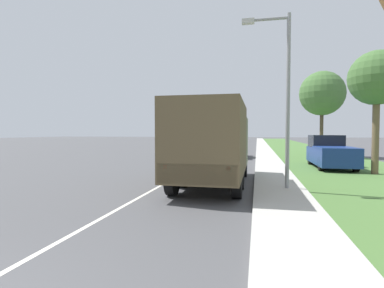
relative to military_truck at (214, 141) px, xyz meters
name	(u,v)px	position (x,y,z in m)	size (l,w,h in m)	color
ground_plane	(230,148)	(-2.02, 29.66, -1.75)	(180.00, 180.00, 0.00)	#4C4C4F
lane_centre_stripe	(230,148)	(-2.02, 29.66, -1.75)	(0.12, 120.00, 0.00)	silver
sidewalk_right	(263,147)	(2.48, 29.66, -1.69)	(1.80, 120.00, 0.12)	beige
grass_strip_right	(298,148)	(6.88, 29.66, -1.74)	(7.00, 120.00, 0.02)	#4C7538
military_truck	(214,141)	(0.00, 0.00, 0.00)	(2.44, 7.18, 3.15)	#545B3D
car_nearest_ahead	(235,149)	(-0.14, 13.53, -1.09)	(1.92, 4.62, 1.45)	#B7BABF
car_second_ahead	(209,144)	(-4.14, 25.18, -1.05)	(1.87, 4.31, 1.55)	silver
pickup_truck	(330,152)	(5.93, 7.44, -0.84)	(1.97, 5.01, 1.90)	navy
lamp_post	(281,83)	(2.50, -0.65, 2.08)	(1.69, 0.24, 6.13)	gray
tree_mid_right	(377,79)	(7.44, 4.79, 2.99)	(2.68, 2.68, 6.11)	brown
tree_far_right	(322,94)	(7.07, 15.79, 3.66)	(3.77, 3.77, 7.29)	#4C3D2D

